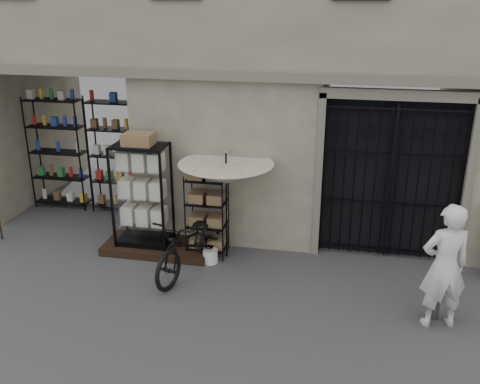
% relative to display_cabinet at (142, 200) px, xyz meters
% --- Properties ---
extents(ground, '(80.00, 80.00, 0.00)m').
position_rel_display_cabinet_xyz_m(ground, '(2.65, -1.55, -1.00)').
color(ground, black).
rests_on(ground, ground).
extents(shop_recess, '(3.00, 1.70, 3.00)m').
position_rel_display_cabinet_xyz_m(shop_recess, '(-1.85, 1.25, 0.50)').
color(shop_recess, black).
rests_on(shop_recess, ground).
extents(shop_shelving, '(2.70, 0.50, 2.50)m').
position_rel_display_cabinet_xyz_m(shop_shelving, '(-1.90, 1.75, 0.25)').
color(shop_shelving, black).
rests_on(shop_shelving, ground).
extents(iron_gate, '(2.50, 0.21, 3.00)m').
position_rel_display_cabinet_xyz_m(iron_gate, '(4.40, 0.73, 0.50)').
color(iron_gate, black).
rests_on(iron_gate, ground).
extents(step_platform, '(2.00, 0.90, 0.15)m').
position_rel_display_cabinet_xyz_m(step_platform, '(0.25, 0.00, -0.93)').
color(step_platform, black).
rests_on(step_platform, ground).
extents(display_cabinet, '(1.08, 0.84, 2.06)m').
position_rel_display_cabinet_xyz_m(display_cabinet, '(0.00, 0.00, 0.00)').
color(display_cabinet, black).
rests_on(display_cabinet, step_platform).
extents(wire_rack, '(0.82, 0.72, 1.57)m').
position_rel_display_cabinet_xyz_m(wire_rack, '(1.20, 0.06, -0.23)').
color(wire_rack, black).
rests_on(wire_rack, ground).
extents(market_umbrella, '(1.57, 1.60, 2.38)m').
position_rel_display_cabinet_xyz_m(market_umbrella, '(1.57, 0.02, 0.71)').
color(market_umbrella, black).
rests_on(market_umbrella, ground).
extents(white_bucket, '(0.32, 0.32, 0.26)m').
position_rel_display_cabinet_xyz_m(white_bucket, '(1.33, -0.27, -0.87)').
color(white_bucket, white).
rests_on(white_bucket, ground).
extents(bicycle, '(0.98, 1.24, 2.07)m').
position_rel_display_cabinet_xyz_m(bicycle, '(1.09, -0.66, -1.00)').
color(bicycle, black).
rests_on(bicycle, ground).
extents(steel_bollard, '(0.19, 0.19, 0.92)m').
position_rel_display_cabinet_xyz_m(steel_bollard, '(5.02, -1.31, -0.54)').
color(steel_bollard, '#575960').
rests_on(steel_bollard, ground).
extents(shopkeeper, '(1.17, 2.01, 0.45)m').
position_rel_display_cabinet_xyz_m(shopkeeper, '(5.05, -1.48, -1.00)').
color(shopkeeper, silver).
rests_on(shopkeeper, ground).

